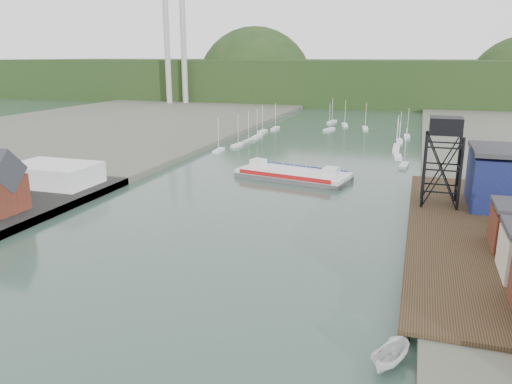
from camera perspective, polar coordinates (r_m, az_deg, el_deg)
The scene contains 9 objects.
ground at distance 55.45m, azimuth -19.20°, elevation -16.75°, with size 600.00×600.00×0.00m, color #2C453E.
east_pier at distance 86.11m, azimuth 21.62°, elevation -3.91°, with size 14.00×70.00×2.45m.
white_shed at distance 116.72m, azimuth -22.07°, elevation 1.92°, with size 18.00×12.00×4.50m, color silver.
lift_tower at distance 95.57m, azimuth 20.83°, elevation 6.51°, with size 6.50×6.50×16.00m.
marina_sailboats at distance 179.85m, azimuth 8.19°, elevation 6.12°, with size 57.71×92.65×0.90m.
smokestacks at distance 301.60m, azimuth -9.17°, elevation 15.40°, with size 11.20×8.20×60.00m.
distant_hills at distance 340.13m, azimuth 12.49°, elevation 11.90°, with size 500.00×120.00×80.00m.
chain_ferry at distance 120.20m, azimuth 4.27°, elevation 2.03°, with size 28.32×15.80×3.85m.
motorboat at distance 51.16m, azimuth 15.09°, elevation -17.81°, with size 2.24×5.95×2.30m, color silver.
Camera 1 is at (30.26, -36.56, 28.68)m, focal length 35.00 mm.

